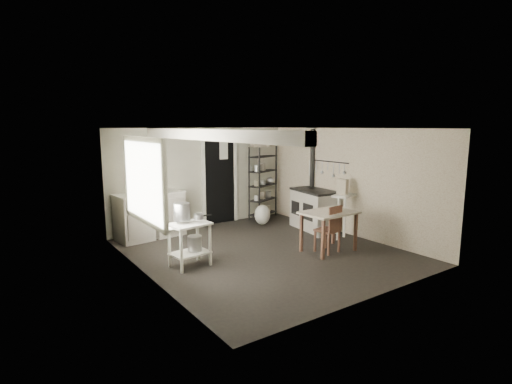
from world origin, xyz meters
TOP-DOWN VIEW (x-y plane):
  - floor at (0.00, 0.00)m, footprint 5.00×5.00m
  - ceiling at (0.00, 0.00)m, footprint 5.00×5.00m
  - wall_back at (0.00, 2.50)m, footprint 4.50×0.02m
  - wall_front at (0.00, -2.50)m, footprint 4.50×0.02m
  - wall_left at (-2.25, 0.00)m, footprint 0.02×5.00m
  - wall_right at (2.25, 0.00)m, footprint 0.02×5.00m
  - window at (-2.22, 0.20)m, footprint 0.12×1.76m
  - doorway at (0.45, 2.47)m, footprint 0.96×0.10m
  - ceiling_beam at (-1.20, 0.00)m, footprint 0.18×5.00m
  - wallpaper_panel at (2.24, 0.00)m, footprint 0.01×5.00m
  - utensil_rail at (2.19, 0.60)m, footprint 0.06×1.20m
  - prep_table at (-1.51, 0.08)m, footprint 0.71×0.55m
  - stockpot at (-1.60, 0.15)m, footprint 0.31×0.31m
  - saucepan at (-1.35, 0.04)m, footprint 0.18×0.18m
  - bucket at (-1.41, 0.08)m, footprint 0.28×0.28m
  - base_cabinets at (-1.41, 2.18)m, footprint 1.53×0.80m
  - mixing_bowl at (-1.27, 2.19)m, footprint 0.28×0.28m
  - counter_cup at (-1.77, 2.11)m, footprint 0.16×0.16m
  - shelf_rack at (1.61, 2.31)m, footprint 0.93×0.65m
  - shelf_jar at (1.26, 2.36)m, footprint 0.11×0.11m
  - storage_box_a at (1.44, 2.26)m, footprint 0.40×0.37m
  - storage_box_b at (1.78, 2.34)m, footprint 0.39×0.38m
  - stove at (1.92, 0.72)m, footprint 0.80×1.24m
  - stovepipe at (2.19, 1.11)m, footprint 0.14×0.14m
  - side_ledge at (1.95, -0.16)m, footprint 0.67×0.49m
  - oats_box at (1.91, -0.13)m, footprint 0.17×0.24m
  - work_table at (1.00, -0.65)m, footprint 1.02×0.72m
  - table_cup at (1.21, -0.72)m, footprint 0.13×0.13m
  - chair at (0.95, -0.67)m, footprint 0.42×0.43m
  - flour_sack at (1.18, 1.73)m, footprint 0.49×0.46m
  - floor_crock at (1.50, 0.14)m, footprint 0.14×0.14m

SIDE VIEW (x-z plane):
  - floor at x=0.00m, z-range 0.00..0.00m
  - floor_crock at x=1.50m, z-range -0.01..0.16m
  - flour_sack at x=1.18m, z-range 0.00..0.48m
  - work_table at x=1.00m, z-range 0.00..0.76m
  - bucket at x=-1.41m, z-range 0.26..0.51m
  - prep_table at x=-1.51m, z-range 0.03..0.77m
  - side_ledge at x=1.95m, z-range -0.03..0.89m
  - stove at x=1.92m, z-range -0.01..0.89m
  - base_cabinets at x=-1.41m, z-range -0.02..0.94m
  - chair at x=0.95m, z-range 0.03..0.94m
  - table_cup at x=1.21m, z-range 0.76..0.86m
  - saucepan at x=-1.35m, z-range 0.80..0.90m
  - stockpot at x=-1.60m, z-range 0.79..1.09m
  - shelf_rack at x=1.61m, z-range 0.03..1.87m
  - mixing_bowl at x=-1.27m, z-range 0.92..0.99m
  - counter_cup at x=-1.77m, z-range 0.92..1.01m
  - doorway at x=0.45m, z-range -0.04..2.04m
  - oats_box at x=1.91m, z-range 0.85..1.17m
  - wall_back at x=0.00m, z-range 0.00..2.30m
  - wall_front at x=0.00m, z-range 0.00..2.30m
  - wall_left at x=-2.25m, z-range 0.00..2.30m
  - wall_right at x=2.25m, z-range 0.00..2.30m
  - wallpaper_panel at x=2.24m, z-range 0.00..2.30m
  - shelf_jar at x=1.26m, z-range 1.27..1.45m
  - window at x=-2.22m, z-range 0.86..2.14m
  - utensil_rail at x=2.19m, z-range 1.33..1.77m
  - stovepipe at x=2.19m, z-range 0.86..2.32m
  - storage_box_b at x=1.78m, z-range 1.89..2.09m
  - storage_box_a at x=1.44m, z-range 1.90..2.12m
  - ceiling_beam at x=-1.20m, z-range 2.11..2.29m
  - ceiling at x=0.00m, z-range 2.30..2.30m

